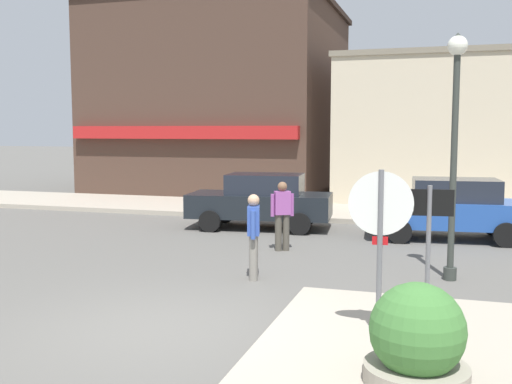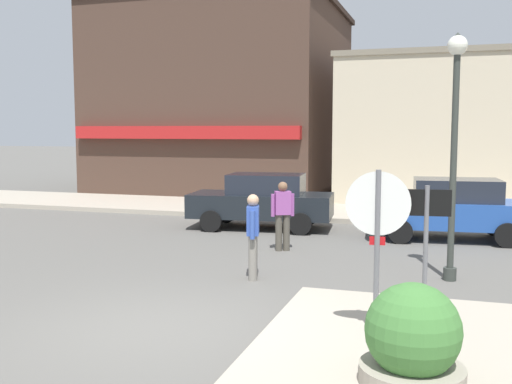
# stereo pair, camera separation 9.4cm
# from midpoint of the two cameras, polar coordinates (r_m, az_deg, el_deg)

# --- Properties ---
(ground_plane) EXTENTS (160.00, 160.00, 0.00)m
(ground_plane) POSITION_cam_midpoint_polar(r_m,az_deg,el_deg) (8.79, -9.27, -12.71)
(ground_plane) COLOR #5B5954
(kerb_far) EXTENTS (80.00, 4.00, 0.15)m
(kerb_far) POSITION_cam_midpoint_polar(r_m,az_deg,el_deg) (20.22, 6.64, -1.85)
(kerb_far) COLOR #A89E8C
(kerb_far) RESTS_ON ground
(stop_sign) EXTENTS (0.82, 0.12, 2.30)m
(stop_sign) POSITION_cam_midpoint_polar(r_m,az_deg,el_deg) (7.78, 11.83, -3.66)
(stop_sign) COLOR slate
(stop_sign) RESTS_ON ground
(one_way_sign) EXTENTS (0.60, 0.08, 2.10)m
(one_way_sign) POSITION_cam_midpoint_polar(r_m,az_deg,el_deg) (7.96, 16.19, -4.93)
(one_way_sign) COLOR slate
(one_way_sign) RESTS_ON ground
(planter) EXTENTS (1.10, 1.10, 1.23)m
(planter) POSITION_cam_midpoint_polar(r_m,az_deg,el_deg) (6.63, 15.08, -13.97)
(planter) COLOR gray
(planter) RESTS_ON ground
(lamp_post) EXTENTS (0.36, 0.36, 4.54)m
(lamp_post) POSITION_cam_midpoint_polar(r_m,az_deg,el_deg) (11.54, 18.64, 6.43)
(lamp_post) COLOR #333833
(lamp_post) RESTS_ON ground
(parked_car_nearest) EXTENTS (4.16, 2.19, 1.56)m
(parked_car_nearest) POSITION_cam_midpoint_polar(r_m,az_deg,el_deg) (16.97, 0.78, -0.79)
(parked_car_nearest) COLOR black
(parked_car_nearest) RESTS_ON ground
(parked_car_second) EXTENTS (4.14, 2.16, 1.56)m
(parked_car_second) POSITION_cam_midpoint_polar(r_m,az_deg,el_deg) (16.07, 18.29, -1.47)
(parked_car_second) COLOR #234C9E
(parked_car_second) RESTS_ON ground
(pedestrian_crossing_near) EXTENTS (0.30, 0.55, 1.61)m
(pedestrian_crossing_near) POSITION_cam_midpoint_polar(r_m,az_deg,el_deg) (11.18, -0.05, -4.00)
(pedestrian_crossing_near) COLOR gray
(pedestrian_crossing_near) RESTS_ON ground
(pedestrian_crossing_far) EXTENTS (0.53, 0.36, 1.61)m
(pedestrian_crossing_far) POSITION_cam_midpoint_polar(r_m,az_deg,el_deg) (13.86, 2.75, -2.08)
(pedestrian_crossing_far) COLOR #4C473D
(pedestrian_crossing_far) RESTS_ON ground
(building_corner_shop) EXTENTS (10.26, 10.38, 8.41)m
(building_corner_shop) POSITION_cam_midpoint_polar(r_m,az_deg,el_deg) (28.38, -2.60, 8.78)
(building_corner_shop) COLOR #473328
(building_corner_shop) RESTS_ON ground
(building_storefront_left_near) EXTENTS (8.60, 7.62, 5.57)m
(building_storefront_left_near) POSITION_cam_midpoint_polar(r_m,az_deg,el_deg) (25.00, 18.57, 5.61)
(building_storefront_left_near) COLOR beige
(building_storefront_left_near) RESTS_ON ground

